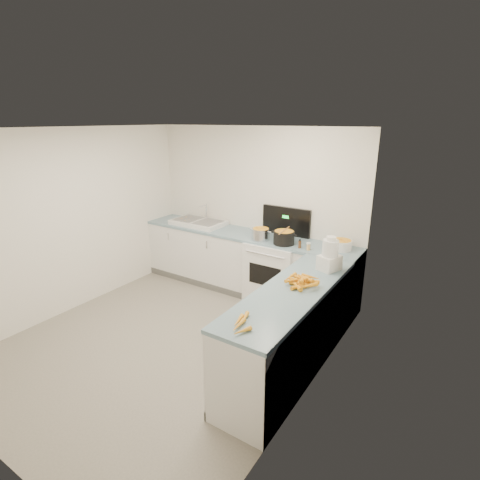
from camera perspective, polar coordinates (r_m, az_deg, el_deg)
The scene contains 19 objects.
floor at distance 4.84m, azimuth -10.45°, elevation -14.79°, with size 3.50×4.00×0.00m, color gray, non-canonical shape.
ceiling at distance 4.08m, azimuth -12.50°, elevation 16.26°, with size 3.50×4.00×0.00m, color white, non-canonical shape.
wall_back at distance 5.83m, azimuth 2.32°, elevation 4.67°, with size 3.50×2.50×0.00m, color white, non-canonical shape.
wall_left at distance 5.62m, azimuth -24.39°, elevation 2.53°, with size 4.00×2.50×0.00m, color white, non-canonical shape.
wall_right at distance 3.39m, azimuth 10.65°, elevation -5.75°, with size 4.00×2.50×0.00m, color white, non-canonical shape.
counter_back at distance 5.82m, azimuth 0.72°, elevation -3.39°, with size 3.50×0.62×0.94m.
counter_right at distance 4.09m, azimuth 7.69°, elevation -13.45°, with size 0.62×2.20×0.94m.
stove at distance 5.56m, azimuth 5.46°, elevation -4.51°, with size 0.76×0.65×1.36m.
sink at distance 6.16m, azimuth -6.37°, elevation 2.69°, with size 0.86×0.52×0.31m.
steel_pot at distance 5.35m, azimuth 3.17°, elevation 0.80°, with size 0.26×0.26×0.19m, color silver.
black_pot at distance 5.19m, azimuth 6.70°, elevation 0.26°, with size 0.29×0.29×0.21m, color black.
wooden_spoon at distance 5.16m, azimuth 6.75°, elevation 1.46°, with size 0.02×0.02×0.41m, color #AD7A47.
mixing_bowl at distance 5.12m, azimuth 15.14°, elevation -0.71°, with size 0.28×0.28×0.13m, color white.
extract_bottle at distance 5.07m, azimuth 9.09°, elevation -0.69°, with size 0.04×0.04×0.10m, color #593319.
spice_jar at distance 5.02m, azimuth 10.39°, elevation -1.05°, with size 0.05×0.05×0.08m, color #E5B266.
food_processor at distance 4.38m, azimuth 13.52°, elevation -2.34°, with size 0.26×0.29×0.40m.
carrot_pile at distance 3.98m, azimuth 9.41°, elevation -6.27°, with size 0.39×0.38×0.09m.
peeled_carrots at distance 3.22m, azimuth 0.18°, elevation -12.57°, with size 0.21×0.36×0.04m.
peelings at distance 6.28m, azimuth -8.32°, elevation 3.27°, with size 0.18×0.26×0.01m.
Camera 1 is at (2.88, -2.89, 2.60)m, focal length 28.00 mm.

